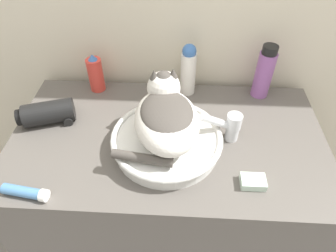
{
  "coord_description": "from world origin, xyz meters",
  "views": [
    {
      "loc": [
        0.04,
        -0.41,
        1.58
      ],
      "look_at": [
        0.0,
        0.23,
        0.96
      ],
      "focal_mm": 32.0,
      "sensor_mm": 36.0,
      "label": 1
    }
  ],
  "objects_px": {
    "faucet": "(229,126)",
    "spray_bottle_trigger": "(96,74)",
    "lotion_bottle_white": "(188,70)",
    "cat": "(167,114)",
    "mouthwash_bottle": "(264,72)",
    "cream_tube": "(26,192)",
    "hair_dryer": "(49,113)",
    "soap_bar": "(253,182)"
  },
  "relations": [
    {
      "from": "cat",
      "to": "lotion_bottle_white",
      "type": "bearing_deg",
      "value": -22.93
    },
    {
      "from": "hair_dryer",
      "to": "soap_bar",
      "type": "relative_size",
      "value": 2.82
    },
    {
      "from": "cat",
      "to": "spray_bottle_trigger",
      "type": "distance_m",
      "value": 0.41
    },
    {
      "from": "faucet",
      "to": "mouthwash_bottle",
      "type": "relative_size",
      "value": 0.68
    },
    {
      "from": "cat",
      "to": "lotion_bottle_white",
      "type": "height_order",
      "value": "cat"
    },
    {
      "from": "faucet",
      "to": "cream_tube",
      "type": "xyz_separation_m",
      "value": [
        -0.58,
        -0.25,
        -0.05
      ]
    },
    {
      "from": "spray_bottle_trigger",
      "to": "lotion_bottle_white",
      "type": "bearing_deg",
      "value": 0.0
    },
    {
      "from": "cat",
      "to": "hair_dryer",
      "type": "height_order",
      "value": "cat"
    },
    {
      "from": "cream_tube",
      "to": "hair_dryer",
      "type": "distance_m",
      "value": 0.31
    },
    {
      "from": "lotion_bottle_white",
      "to": "spray_bottle_trigger",
      "type": "bearing_deg",
      "value": -180.0
    },
    {
      "from": "soap_bar",
      "to": "lotion_bottle_white",
      "type": "bearing_deg",
      "value": 114.15
    },
    {
      "from": "lotion_bottle_white",
      "to": "spray_bottle_trigger",
      "type": "distance_m",
      "value": 0.36
    },
    {
      "from": "spray_bottle_trigger",
      "to": "cream_tube",
      "type": "xyz_separation_m",
      "value": [
        -0.09,
        -0.5,
        -0.06
      ]
    },
    {
      "from": "cat",
      "to": "faucet",
      "type": "distance_m",
      "value": 0.21
    },
    {
      "from": "cream_tube",
      "to": "hair_dryer",
      "type": "relative_size",
      "value": 0.68
    },
    {
      "from": "lotion_bottle_white",
      "to": "cream_tube",
      "type": "bearing_deg",
      "value": -131.35
    },
    {
      "from": "cat",
      "to": "cream_tube",
      "type": "height_order",
      "value": "cat"
    },
    {
      "from": "faucet",
      "to": "soap_bar",
      "type": "xyz_separation_m",
      "value": [
        0.06,
        -0.18,
        -0.05
      ]
    },
    {
      "from": "spray_bottle_trigger",
      "to": "cream_tube",
      "type": "relative_size",
      "value": 1.15
    },
    {
      "from": "cat",
      "to": "lotion_bottle_white",
      "type": "xyz_separation_m",
      "value": [
        0.06,
        0.28,
        -0.03
      ]
    },
    {
      "from": "hair_dryer",
      "to": "soap_bar",
      "type": "distance_m",
      "value": 0.71
    },
    {
      "from": "mouthwash_bottle",
      "to": "soap_bar",
      "type": "bearing_deg",
      "value": -101.46
    },
    {
      "from": "faucet",
      "to": "hair_dryer",
      "type": "relative_size",
      "value": 0.71
    },
    {
      "from": "cat",
      "to": "spray_bottle_trigger",
      "type": "bearing_deg",
      "value": 35.07
    },
    {
      "from": "faucet",
      "to": "cat",
      "type": "bearing_deg",
      "value": -4.31
    },
    {
      "from": "soap_bar",
      "to": "mouthwash_bottle",
      "type": "bearing_deg",
      "value": 78.54
    },
    {
      "from": "cream_tube",
      "to": "faucet",
      "type": "bearing_deg",
      "value": 23.61
    },
    {
      "from": "cat",
      "to": "faucet",
      "type": "bearing_deg",
      "value": -90.57
    },
    {
      "from": "lotion_bottle_white",
      "to": "spray_bottle_trigger",
      "type": "relative_size",
      "value": 1.33
    },
    {
      "from": "spray_bottle_trigger",
      "to": "soap_bar",
      "type": "height_order",
      "value": "spray_bottle_trigger"
    },
    {
      "from": "hair_dryer",
      "to": "cat",
      "type": "bearing_deg",
      "value": 149.82
    },
    {
      "from": "lotion_bottle_white",
      "to": "mouthwash_bottle",
      "type": "distance_m",
      "value": 0.28
    },
    {
      "from": "cat",
      "to": "hair_dryer",
      "type": "xyz_separation_m",
      "value": [
        -0.41,
        0.09,
        -0.09
      ]
    },
    {
      "from": "hair_dryer",
      "to": "faucet",
      "type": "bearing_deg",
      "value": 156.79
    },
    {
      "from": "lotion_bottle_white",
      "to": "faucet",
      "type": "bearing_deg",
      "value": -61.84
    },
    {
      "from": "faucet",
      "to": "spray_bottle_trigger",
      "type": "relative_size",
      "value": 0.92
    },
    {
      "from": "cat",
      "to": "mouthwash_bottle",
      "type": "height_order",
      "value": "cat"
    },
    {
      "from": "lotion_bottle_white",
      "to": "hair_dryer",
      "type": "distance_m",
      "value": 0.52
    },
    {
      "from": "faucet",
      "to": "lotion_bottle_white",
      "type": "relative_size",
      "value": 0.69
    },
    {
      "from": "mouthwash_bottle",
      "to": "soap_bar",
      "type": "relative_size",
      "value": 2.93
    },
    {
      "from": "mouthwash_bottle",
      "to": "hair_dryer",
      "type": "distance_m",
      "value": 0.78
    },
    {
      "from": "mouthwash_bottle",
      "to": "cream_tube",
      "type": "relative_size",
      "value": 1.54
    }
  ]
}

